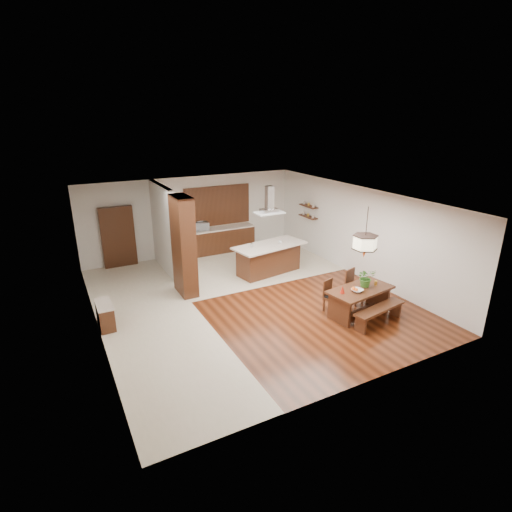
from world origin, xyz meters
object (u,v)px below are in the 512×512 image
foliage_plant (366,277)px  kitchen_island (269,258)px  fruit_bowl (357,290)px  range_hood (269,200)px  microwave (201,226)px  dining_table (360,296)px  hallway_console (105,315)px  dining_bench (379,316)px  pendant_lantern (366,233)px  island_cup (280,242)px  dining_chair_left (333,296)px  dining_chair_right (355,287)px

foliage_plant → kitchen_island: bearing=103.4°
foliage_plant → fruit_bowl: bearing=-159.3°
range_hood → microwave: 3.35m
dining_table → kitchen_island: size_ratio=0.74×
hallway_console → microwave: 5.74m
dining_table → microwave: 6.75m
dining_bench → pendant_lantern: size_ratio=1.23×
hallway_console → microwave: bearing=44.8°
kitchen_island → microwave: (-1.32, 2.77, 0.59)m
dining_table → island_cup: 3.62m
hallway_console → dining_chair_left: 5.83m
dining_bench → microwave: bearing=106.3°
pendant_lantern → island_cup: bearing=94.5°
foliage_plant → dining_table: bearing=-164.7°
dining_chair_right → kitchen_island: bearing=92.0°
dining_chair_right → island_cup: island_cup is taller
microwave → pendant_lantern: bearing=-69.7°
dining_chair_left → dining_chair_right: 0.88m
dining_chair_right → foliage_plant: bearing=-121.6°
dining_bench → dining_chair_left: (-0.61, 1.10, 0.21)m
foliage_plant → fruit_bowl: (-0.42, -0.16, -0.22)m
dining_table → island_cup: (-0.28, 3.58, 0.50)m
microwave → dining_chair_left: bearing=-73.0°
hallway_console → dining_chair_left: dining_chair_left is taller
dining_chair_left → microwave: size_ratio=1.63×
hallway_console → island_cup: bearing=11.4°
island_cup → microwave: bearing=120.5°
dining_chair_right → hallway_console: bearing=147.8°
foliage_plant → island_cup: bearing=97.9°
pendant_lantern → fruit_bowl: pendant_lantern is taller
fruit_bowl → microwave: microwave is taller
range_hood → dining_chair_right: bearing=-71.8°
dining_chair_right → microwave: size_ratio=1.79×
microwave → dining_chair_right: bearing=-64.9°
dining_table → foliage_plant: 0.50m
dining_chair_right → pendant_lantern: bearing=-137.1°
dining_table → range_hood: range_hood is taller
dining_table → dining_chair_right: bearing=59.1°
pendant_lantern → range_hood: (-0.65, 3.67, 0.22)m
range_hood → dining_bench: bearing=-80.2°
dining_chair_right → dining_table: bearing=-137.1°
dining_chair_right → microwave: microwave is taller
island_cup → dining_table: bearing=-85.5°
hallway_console → dining_bench: (6.10, -3.05, -0.09)m
dining_chair_left → fruit_bowl: 0.73m
dining_bench → island_cup: bearing=95.1°
kitchen_island → dining_table: bearing=-89.2°
foliage_plant → island_cup: 3.55m
pendant_lantern → microwave: size_ratio=2.45×
dining_bench → range_hood: size_ratio=1.79×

